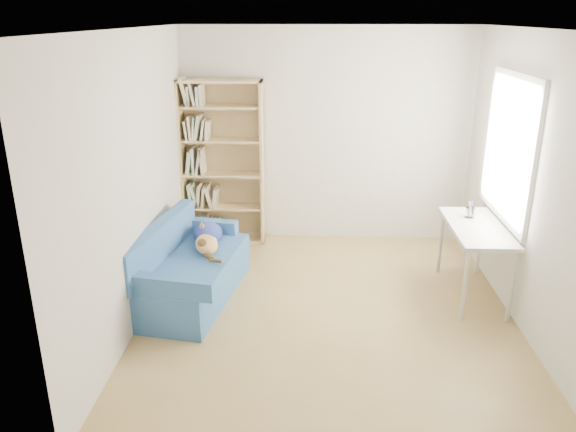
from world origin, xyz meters
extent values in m
plane|color=olive|center=(0.00, 0.00, 0.00)|extent=(4.00, 4.00, 0.00)
cube|color=silver|center=(0.00, 2.00, 1.30)|extent=(3.50, 0.04, 2.60)
cube|color=silver|center=(0.00, -2.00, 1.30)|extent=(3.50, 0.04, 2.60)
cube|color=silver|center=(-1.75, 0.00, 1.30)|extent=(0.04, 4.00, 2.60)
cube|color=silver|center=(1.75, 0.00, 1.30)|extent=(0.04, 4.00, 2.60)
cube|color=white|center=(0.00, 0.00, 2.60)|extent=(3.50, 4.00, 0.04)
cube|color=white|center=(1.75, 0.60, 1.50)|extent=(0.01, 1.20, 1.30)
cube|color=navy|center=(-1.35, 0.27, 0.20)|extent=(1.00, 1.69, 0.40)
cube|color=navy|center=(-1.66, 0.27, 0.59)|extent=(0.40, 1.59, 0.39)
cube|color=navy|center=(-1.35, 1.00, 0.49)|extent=(0.76, 0.26, 0.18)
cube|color=navy|center=(-1.35, -0.45, 0.49)|extent=(0.76, 0.26, 0.18)
cube|color=navy|center=(-1.33, 0.27, 0.41)|extent=(0.96, 1.56, 0.04)
ellipsoid|color=navy|center=(-1.26, 0.74, 0.51)|extent=(0.31, 0.34, 0.23)
ellipsoid|color=#B65914|center=(-1.22, 0.42, 0.52)|extent=(0.34, 0.45, 0.16)
ellipsoid|color=silver|center=(-1.16, 0.53, 0.50)|extent=(0.18, 0.21, 0.10)
ellipsoid|color=#32230D|center=(-1.25, 0.37, 0.56)|extent=(0.19, 0.23, 0.08)
sphere|color=#B65914|center=(-1.20, 0.71, 0.56)|extent=(0.14, 0.14, 0.14)
cone|color=#B65914|center=(-1.22, 0.74, 0.62)|extent=(0.07, 0.08, 0.07)
cone|color=#B65914|center=(-1.22, 0.67, 0.62)|extent=(0.07, 0.07, 0.07)
cylinder|color=green|center=(-1.21, 0.63, 0.54)|extent=(0.12, 0.07, 0.11)
cylinder|color=#32230D|center=(-1.24, 0.19, 0.49)|extent=(0.13, 0.15, 0.06)
cube|color=tan|center=(-1.74, 1.82, 1.00)|extent=(0.03, 0.31, 2.00)
cube|color=tan|center=(-0.77, 1.82, 1.00)|extent=(0.03, 0.31, 2.00)
cube|color=tan|center=(-1.25, 1.82, 1.98)|extent=(1.00, 0.31, 0.03)
cube|color=tan|center=(-1.25, 1.82, 0.01)|extent=(1.00, 0.31, 0.03)
cube|color=tan|center=(-1.25, 1.97, 1.00)|extent=(1.00, 0.02, 2.00)
cube|color=silver|center=(1.47, 0.46, 0.73)|extent=(0.52, 1.14, 0.04)
cylinder|color=silver|center=(1.68, 0.98, 0.35)|extent=(0.04, 0.04, 0.71)
cylinder|color=silver|center=(1.68, -0.07, 0.35)|extent=(0.04, 0.04, 0.71)
cylinder|color=silver|center=(1.26, 0.98, 0.35)|extent=(0.04, 0.04, 0.71)
cylinder|color=silver|center=(1.26, -0.07, 0.35)|extent=(0.04, 0.04, 0.71)
cylinder|color=white|center=(1.45, 0.70, 0.80)|extent=(0.09, 0.09, 0.10)
camera|label=1|loc=(-0.17, -4.77, 2.71)|focal=35.00mm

